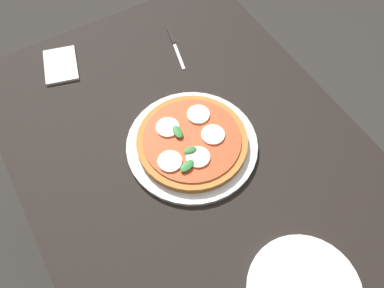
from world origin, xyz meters
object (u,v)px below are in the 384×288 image
serving_tray (192,145)px  knife (174,43)px  napkin (61,65)px  pizza (192,141)px  dining_table (195,178)px

serving_tray → knife: serving_tray is taller
serving_tray → knife: 0.36m
napkin → knife: (0.09, 0.32, -0.00)m
serving_tray → pizza: bearing=-173.5°
serving_tray → pizza: 0.02m
dining_table → knife: 0.41m
serving_tray → knife: size_ratio=2.01×
pizza → knife: size_ratio=1.69×
dining_table → pizza: bearing=163.9°
serving_tray → knife: bearing=157.9°
dining_table → knife: (-0.36, 0.14, 0.12)m
pizza → dining_table: bearing=-16.1°
serving_tray → pizza: size_ratio=1.19×
dining_table → napkin: bearing=-158.5°
serving_tray → napkin: bearing=-156.2°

